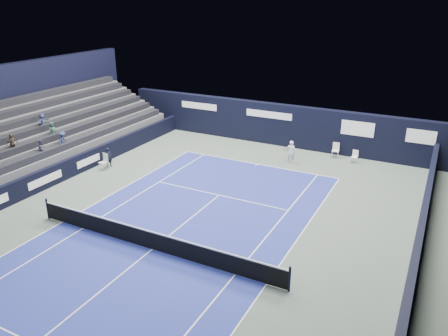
# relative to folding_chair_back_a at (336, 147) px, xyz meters

# --- Properties ---
(ground) EXTENTS (48.00, 48.00, 0.00)m
(ground) POSITION_rel_folding_chair_back_a_xyz_m (-4.27, -13.73, -0.69)
(ground) COLOR #506056
(ground) RESTS_ON ground
(court_surface) EXTENTS (10.97, 23.77, 0.01)m
(court_surface) POSITION_rel_folding_chair_back_a_xyz_m (-4.27, -15.73, -0.69)
(court_surface) COLOR navy
(court_surface) RESTS_ON ground
(enclosure_wall_right) EXTENTS (0.30, 22.00, 1.80)m
(enclosure_wall_right) POSITION_rel_folding_chair_back_a_xyz_m (6.23, -9.73, 0.21)
(enclosure_wall_right) COLOR black
(enclosure_wall_right) RESTS_ON ground
(folding_chair_back_a) EXTENTS (0.51, 0.54, 1.04)m
(folding_chair_back_a) POSITION_rel_folding_chair_back_a_xyz_m (0.00, 0.00, 0.00)
(folding_chair_back_a) COLOR silver
(folding_chair_back_a) RESTS_ON ground
(folding_chair_back_b) EXTENTS (0.42, 0.41, 0.87)m
(folding_chair_back_b) POSITION_rel_folding_chair_back_a_xyz_m (1.42, -0.51, -0.19)
(folding_chair_back_b) COLOR white
(folding_chair_back_b) RESTS_ON ground
(line_judge_chair) EXTENTS (0.55, 0.53, 1.07)m
(line_judge_chair) POSITION_rel_folding_chair_back_a_xyz_m (-12.74, -9.21, -0.08)
(line_judge_chair) COLOR silver
(line_judge_chair) RESTS_ON ground
(line_judge) EXTENTS (0.48, 0.56, 1.30)m
(line_judge) POSITION_rel_folding_chair_back_a_xyz_m (-12.82, -8.71, -0.04)
(line_judge) COLOR black
(line_judge) RESTS_ON ground
(court_markings) EXTENTS (11.03, 23.83, 0.00)m
(court_markings) POSITION_rel_folding_chair_back_a_xyz_m (-4.27, -15.73, -0.68)
(court_markings) COLOR white
(court_markings) RESTS_ON court_surface
(tennis_net) EXTENTS (12.90, 0.10, 1.10)m
(tennis_net) POSITION_rel_folding_chair_back_a_xyz_m (-4.27, -15.73, -0.18)
(tennis_net) COLOR black
(tennis_net) RESTS_ON ground
(back_sponsor_wall) EXTENTS (26.00, 0.63, 3.10)m
(back_sponsor_wall) POSITION_rel_folding_chair_back_a_xyz_m (-4.27, 0.77, 0.86)
(back_sponsor_wall) COLOR black
(back_sponsor_wall) RESTS_ON ground
(side_barrier_left) EXTENTS (0.33, 22.00, 1.20)m
(side_barrier_left) POSITION_rel_folding_chair_back_a_xyz_m (-13.77, -9.75, -0.09)
(side_barrier_left) COLOR black
(side_barrier_left) RESTS_ON ground
(spectator_stand) EXTENTS (6.00, 18.00, 6.40)m
(spectator_stand) POSITION_rel_folding_chair_back_a_xyz_m (-17.54, -8.74, 1.26)
(spectator_stand) COLOR #515053
(spectator_stand) RESTS_ON ground
(tennis_player) EXTENTS (0.63, 0.85, 1.55)m
(tennis_player) POSITION_rel_folding_chair_back_a_xyz_m (-2.41, -2.53, 0.09)
(tennis_player) COLOR white
(tennis_player) RESTS_ON ground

